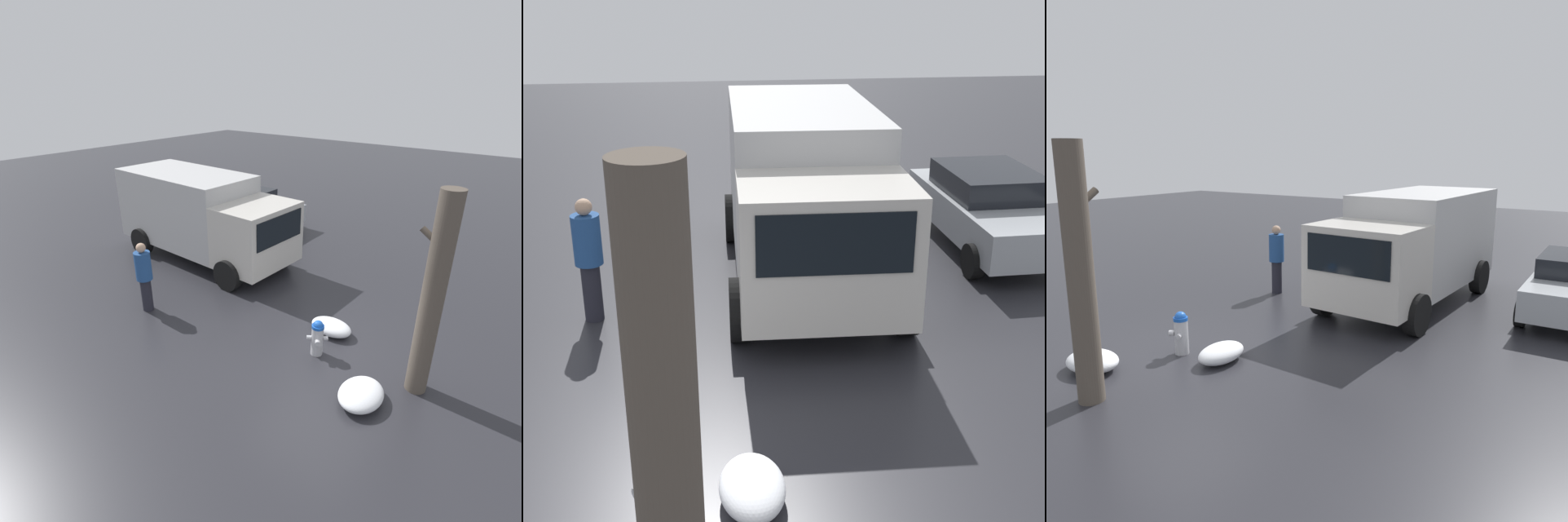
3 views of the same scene
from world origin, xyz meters
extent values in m
plane|color=#28282D|center=(0.00, 0.00, 0.00)|extent=(60.00, 60.00, 0.00)
cylinder|color=#B7B7BC|center=(0.00, 0.00, 0.33)|extent=(0.26, 0.26, 0.66)
cylinder|color=blue|center=(0.00, 0.00, 0.69)|extent=(0.27, 0.27, 0.06)
sphere|color=blue|center=(0.00, 0.00, 0.73)|extent=(0.22, 0.22, 0.22)
cylinder|color=#B7B7BC|center=(-0.10, 0.15, 0.41)|extent=(0.15, 0.15, 0.11)
cylinder|color=#B7B7BC|center=(-0.15, -0.10, 0.41)|extent=(0.13, 0.13, 0.09)
cylinder|color=#B7B7BC|center=(0.15, 0.10, 0.41)|extent=(0.13, 0.13, 0.09)
cylinder|color=brown|center=(-2.08, -0.25, 1.98)|extent=(0.40, 0.40, 3.95)
cylinder|color=brown|center=(-1.90, -0.25, 3.08)|extent=(0.45, 0.11, 0.37)
cube|color=beige|center=(3.39, -2.17, 1.35)|extent=(1.75, 2.38, 1.80)
cube|color=black|center=(2.55, -2.13, 1.71)|extent=(0.10, 1.95, 0.79)
cube|color=#BCBCBC|center=(6.44, -2.28, 1.61)|extent=(4.52, 2.49, 2.31)
cylinder|color=black|center=(3.43, -3.33, 0.45)|extent=(0.91, 0.31, 0.90)
cylinder|color=black|center=(3.52, -1.01, 0.45)|extent=(0.91, 0.31, 0.90)
cylinder|color=black|center=(7.51, -3.48, 0.45)|extent=(0.91, 0.31, 0.90)
cylinder|color=black|center=(7.59, -1.16, 0.45)|extent=(0.91, 0.31, 0.90)
cylinder|color=#23232D|center=(4.43, 1.09, 0.44)|extent=(0.28, 0.28, 0.88)
cylinder|color=#234C8C|center=(4.43, 1.09, 1.25)|extent=(0.40, 0.40, 0.73)
sphere|color=tan|center=(4.43, 1.09, 1.73)|extent=(0.24, 0.24, 0.24)
cube|color=#ADB2B7|center=(6.71, -5.88, 0.63)|extent=(4.30, 1.86, 0.67)
cube|color=black|center=(6.92, -5.87, 1.19)|extent=(2.08, 1.60, 0.45)
cylinder|color=black|center=(5.28, -6.79, 0.30)|extent=(0.60, 0.21, 0.60)
cylinder|color=black|center=(5.24, -5.02, 0.30)|extent=(0.60, 0.21, 0.60)
cylinder|color=black|center=(8.17, -6.73, 0.30)|extent=(0.60, 0.21, 0.60)
cylinder|color=black|center=(8.14, -4.96, 0.30)|extent=(0.60, 0.21, 0.60)
ellipsoid|color=white|center=(0.14, -0.89, 0.17)|extent=(0.99, 0.64, 0.34)
ellipsoid|color=white|center=(-1.40, 0.75, 0.17)|extent=(0.79, 1.03, 0.33)
camera|label=1|loc=(-3.54, 6.49, 5.52)|focal=28.00mm
camera|label=2|loc=(-5.54, -0.48, 4.75)|focal=50.00mm
camera|label=3|loc=(-6.24, -7.06, 3.77)|focal=35.00mm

